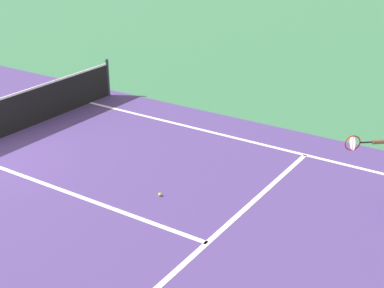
{
  "coord_description": "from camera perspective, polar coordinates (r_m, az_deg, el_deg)",
  "views": [
    {
      "loc": [
        -6.38,
        -10.29,
        5.01
      ],
      "look_at": [
        1.33,
        -5.24,
        1.0
      ],
      "focal_mm": 50.95,
      "sensor_mm": 36.0,
      "label": 1
    }
  ],
  "objects": [
    {
      "name": "line_sideline_right",
      "position": [
        12.41,
        9.82,
        -0.65
      ],
      "size": [
        0.1,
        11.89,
        0.01
      ],
      "primitive_type": "cube",
      "color": "white",
      "rests_on": "ground_plane"
    },
    {
      "name": "line_service_near",
      "position": [
        8.99,
        1.58,
        -10.32
      ],
      "size": [
        8.22,
        0.1,
        0.01
      ],
      "primitive_type": "cube",
      "color": "white",
      "rests_on": "ground_plane"
    },
    {
      "name": "tennis_ball_mid_court",
      "position": [
        10.34,
        -3.37,
        -5.29
      ],
      "size": [
        0.07,
        0.07,
        0.07
      ],
      "primitive_type": "sphere",
      "color": "#CCE033",
      "rests_on": "ground_plane"
    },
    {
      "name": "line_center_service",
      "position": [
        10.77,
        -13.1,
        -4.85
      ],
      "size": [
        0.1,
        6.4,
        0.01
      ],
      "primitive_type": "cube",
      "color": "white",
      "rests_on": "ground_plane"
    }
  ]
}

